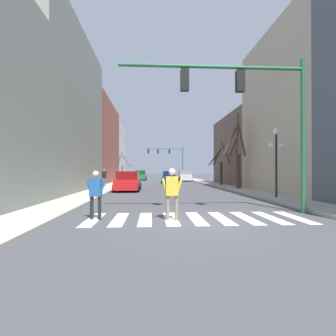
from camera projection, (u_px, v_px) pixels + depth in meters
ground_plane at (199, 221)px, 8.81m from camera, size 240.00×240.00×0.00m
sidewalk_left at (22, 221)px, 8.46m from camera, size 2.02×90.00×0.15m
building_row_left at (69, 133)px, 25.74m from camera, size 6.00×47.27×12.36m
building_row_right at (315, 118)px, 18.18m from camera, size 6.00×32.19×11.84m
crosswalk_stripes at (196, 218)px, 9.27m from camera, size 7.65×2.60×0.01m
traffic_signal_near at (250, 99)px, 10.38m from camera, size 7.45×0.28×6.18m
traffic_signal_far at (169, 155)px, 51.37m from camera, size 7.62×0.28×6.36m
street_lamp_right_corner at (276, 148)px, 15.14m from camera, size 0.95×0.36×3.99m
car_at_intersection at (128, 182)px, 21.80m from camera, size 2.10×4.45×1.62m
car_driving_away_lane at (141, 176)px, 45.79m from camera, size 2.11×4.67×1.69m
car_parked_left_mid at (184, 176)px, 41.45m from camera, size 2.09×4.57×1.77m
car_parked_left_near at (169, 177)px, 35.48m from camera, size 1.98×4.35×1.59m
pedestrian_waiting_at_curb at (104, 176)px, 25.15m from camera, size 0.44×0.68×1.70m
pedestrian_on_right_sidewalk at (96, 191)px, 9.09m from camera, size 0.73×0.30×1.69m
pedestrian_on_left_sidewalk at (172, 190)px, 8.98m from camera, size 0.76×0.24×1.77m
street_tree_right_near at (123, 169)px, 38.28m from camera, size 2.12×1.41×4.29m
street_tree_left_near at (220, 165)px, 27.98m from camera, size 1.83×2.19×4.66m
street_tree_left_far at (238, 155)px, 22.66m from camera, size 1.58×1.81×6.58m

